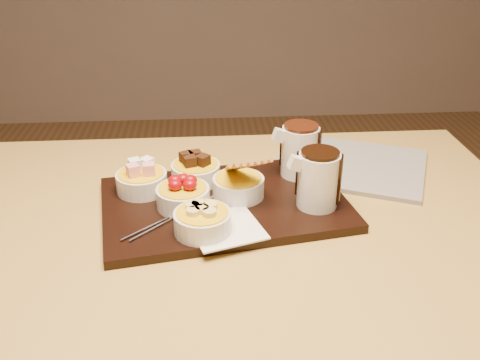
{
  "coord_description": "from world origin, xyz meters",
  "views": [
    {
      "loc": [
        -0.03,
        -0.85,
        1.28
      ],
      "look_at": [
        0.04,
        0.04,
        0.81
      ],
      "focal_mm": 40.0,
      "sensor_mm": 36.0,
      "label": 1
    }
  ],
  "objects": [
    {
      "name": "dining_table",
      "position": [
        0.0,
        0.0,
        0.65
      ],
      "size": [
        1.2,
        0.8,
        0.75
      ],
      "color": "#AF8C41",
      "rests_on": "ground"
    },
    {
      "name": "bowl_marshmallows",
      "position": [
        -0.16,
        0.09,
        0.79
      ],
      "size": [
        0.1,
        0.1,
        0.04
      ],
      "primitive_type": "cylinder",
      "color": "silver",
      "rests_on": "serving_board"
    },
    {
      "name": "fondue_skewers",
      "position": [
        -0.08,
        -0.0,
        0.77
      ],
      "size": [
        0.19,
        0.21,
        0.01
      ],
      "primitive_type": null,
      "rotation": [
        0.0,
        0.0,
        -0.85
      ],
      "color": "silver",
      "rests_on": "serving_board"
    },
    {
      "name": "napkin",
      "position": [
        0.0,
        -0.06,
        0.77
      ],
      "size": [
        0.15,
        0.15,
        0.0
      ],
      "primitive_type": "cube",
      "rotation": [
        0.0,
        0.0,
        0.31
      ],
      "color": "white",
      "rests_on": "serving_board"
    },
    {
      "name": "serving_board",
      "position": [
        0.01,
        0.04,
        0.76
      ],
      "size": [
        0.5,
        0.37,
        0.02
      ],
      "primitive_type": "cube",
      "rotation": [
        0.0,
        0.0,
        0.17
      ],
      "color": "black",
      "rests_on": "dining_table"
    },
    {
      "name": "bowl_bananas",
      "position": [
        -0.04,
        -0.07,
        0.79
      ],
      "size": [
        0.1,
        0.1,
        0.04
      ],
      "primitive_type": "cylinder",
      "color": "silver",
      "rests_on": "serving_board"
    },
    {
      "name": "bowl_biscotti",
      "position": [
        0.03,
        0.05,
        0.79
      ],
      "size": [
        0.1,
        0.1,
        0.04
      ],
      "primitive_type": "cylinder",
      "color": "silver",
      "rests_on": "serving_board"
    },
    {
      "name": "bowl_strawberries",
      "position": [
        -0.07,
        0.02,
        0.79
      ],
      "size": [
        0.1,
        0.1,
        0.04
      ],
      "primitive_type": "cylinder",
      "color": "silver",
      "rests_on": "serving_board"
    },
    {
      "name": "newspaper",
      "position": [
        0.29,
        0.2,
        0.76
      ],
      "size": [
        0.4,
        0.36,
        0.01
      ],
      "primitive_type": "cube",
      "rotation": [
        0.0,
        0.0,
        -0.41
      ],
      "color": "beige",
      "rests_on": "dining_table"
    },
    {
      "name": "bowl_cake",
      "position": [
        -0.05,
        0.12,
        0.79
      ],
      "size": [
        0.1,
        0.1,
        0.04
      ],
      "primitive_type": "cylinder",
      "color": "silver",
      "rests_on": "serving_board"
    },
    {
      "name": "pitcher_milk_chocolate",
      "position": [
        0.17,
        0.14,
        0.82
      ],
      "size": [
        0.09,
        0.09,
        0.11
      ],
      "primitive_type": "cylinder",
      "rotation": [
        0.0,
        0.0,
        0.17
      ],
      "color": "silver",
      "rests_on": "serving_board"
    },
    {
      "name": "pitcher_dark_chocolate",
      "position": [
        0.18,
        0.01,
        0.82
      ],
      "size": [
        0.09,
        0.09,
        0.11
      ],
      "primitive_type": "cylinder",
      "rotation": [
        0.0,
        0.0,
        0.17
      ],
      "color": "silver",
      "rests_on": "serving_board"
    }
  ]
}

